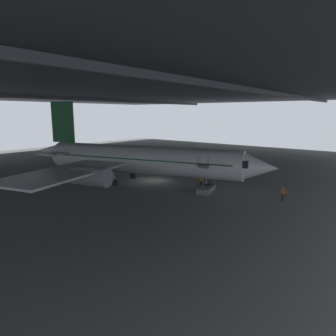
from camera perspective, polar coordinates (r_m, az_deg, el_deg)
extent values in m
plane|color=slate|center=(43.86, -2.93, -2.48)|extent=(110.00, 110.00, 0.00)
cube|color=#38383D|center=(53.05, -14.67, 14.68)|extent=(121.00, 99.00, 1.20)
cube|color=#4C4F54|center=(36.54, 10.40, 15.32)|extent=(115.50, 0.50, 0.70)
cube|color=#4C4F54|center=(66.85, -23.37, 12.37)|extent=(115.50, 0.50, 0.70)
cylinder|color=white|center=(41.45, -5.29, 1.66)|extent=(11.23, 28.35, 3.80)
cone|color=white|center=(36.75, 17.09, 0.10)|extent=(4.81, 5.39, 3.73)
cube|color=black|center=(36.98, 13.43, 1.09)|extent=(3.83, 3.43, 0.84)
cone|color=white|center=(50.85, -21.29, 3.05)|extent=(4.74, 6.73, 3.23)
cube|color=#19592D|center=(48.86, -19.61, 8.34)|extent=(1.34, 4.06, 6.23)
cube|color=white|center=(50.50, -16.39, 3.51)|extent=(5.50, 4.29, 0.16)
cube|color=white|center=(46.55, -20.54, 2.71)|extent=(5.50, 4.29, 0.16)
cube|color=white|center=(52.25, -4.59, 3.07)|extent=(17.18, 10.91, 0.24)
cylinder|color=#9EA3A8|center=(49.73, -3.49, 1.93)|extent=(3.59, 5.40, 2.36)
cube|color=white|center=(36.20, -19.21, -0.79)|extent=(17.18, 10.91, 0.24)
cylinder|color=#9EA3A8|center=(36.44, -14.72, -1.54)|extent=(3.59, 5.40, 2.36)
cube|color=#19592D|center=(41.40, -5.29, 2.05)|extent=(10.75, 26.37, 0.16)
cylinder|color=#9EA3A8|center=(38.35, 7.39, -2.53)|extent=(0.20, 0.20, 1.15)
cylinder|color=black|center=(38.54, 7.37, -3.69)|extent=(0.53, 0.95, 0.90)
cylinder|color=#9EA3A8|center=(45.32, -6.82, -0.51)|extent=(0.20, 0.20, 1.15)
cylinder|color=black|center=(45.47, -6.80, -1.50)|extent=(0.53, 0.95, 0.90)
cylinder|color=#9EA3A8|center=(41.15, -10.29, -1.72)|extent=(0.20, 0.20, 1.15)
cylinder|color=black|center=(41.32, -10.25, -2.81)|extent=(0.53, 0.95, 0.90)
cube|color=slate|center=(38.01, 7.39, -4.05)|extent=(4.12, 2.47, 0.70)
cube|color=slate|center=(37.59, 7.45, -1.32)|extent=(3.80, 2.21, 3.08)
cube|color=slate|center=(35.65, 6.75, 0.50)|extent=(1.41, 1.55, 0.12)
cylinder|color=black|center=(35.41, 7.69, 1.23)|extent=(0.06, 0.06, 1.00)
cylinder|color=black|center=(35.74, 5.84, 1.35)|extent=(0.06, 0.06, 1.00)
cylinder|color=black|center=(36.41, 7.76, -5.03)|extent=(0.32, 0.20, 0.30)
cylinder|color=black|center=(36.78, 5.66, -4.83)|extent=(0.32, 0.20, 0.30)
cylinder|color=black|center=(39.36, 8.99, -3.88)|extent=(0.32, 0.20, 0.30)
cylinder|color=black|center=(39.71, 7.03, -3.71)|extent=(0.32, 0.20, 0.30)
cylinder|color=#232838|center=(36.06, 21.23, -5.38)|extent=(0.14, 0.14, 0.84)
cylinder|color=#232838|center=(36.22, 21.12, -5.30)|extent=(0.14, 0.14, 0.84)
cube|color=orange|center=(35.96, 21.25, -4.24)|extent=(0.42, 0.40, 0.59)
cylinder|color=orange|center=(35.74, 21.39, -4.29)|extent=(0.09, 0.09, 0.56)
cylinder|color=orange|center=(36.16, 21.12, -4.11)|extent=(0.09, 0.09, 0.56)
sphere|color=beige|center=(35.86, 21.30, -3.59)|extent=(0.23, 0.23, 0.23)
cylinder|color=#232838|center=(40.52, 6.42, -3.04)|extent=(0.14, 0.14, 0.81)
cylinder|color=#232838|center=(40.42, 6.21, -3.07)|extent=(0.14, 0.14, 0.81)
cube|color=orange|center=(40.31, 6.34, -2.10)|extent=(0.42, 0.35, 0.57)
cylinder|color=orange|center=(40.43, 6.61, -2.03)|extent=(0.09, 0.09, 0.54)
cylinder|color=orange|center=(40.19, 6.06, -2.09)|extent=(0.09, 0.09, 0.54)
sphere|color=#8C6647|center=(40.23, 6.35, -1.54)|extent=(0.22, 0.22, 0.22)
cube|color=black|center=(39.10, 21.90, -4.82)|extent=(0.36, 0.36, 0.04)
cone|color=orange|center=(39.03, 21.93, -4.39)|extent=(0.30, 0.30, 0.56)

